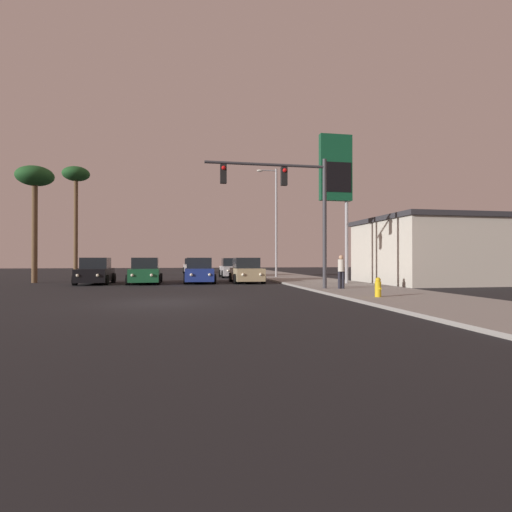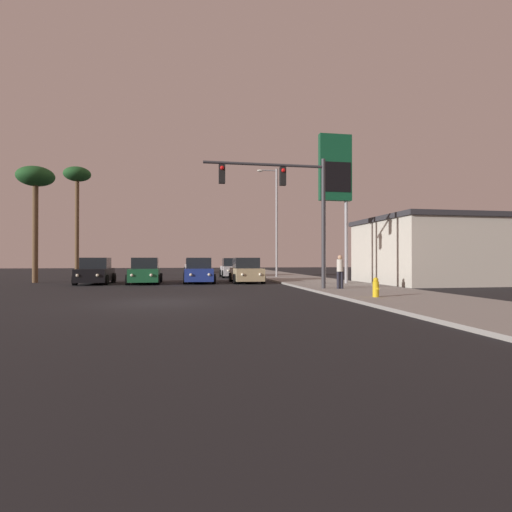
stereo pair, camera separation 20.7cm
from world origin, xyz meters
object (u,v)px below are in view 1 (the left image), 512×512
at_px(car_tan, 246,271).
at_px(car_green, 145,272).
at_px(palm_tree_mid, 76,181).
at_px(car_black, 95,272).
at_px(gas_station_sign, 336,176).
at_px(street_lamp, 275,217).
at_px(fire_hydrant, 378,287).
at_px(car_silver, 232,269).
at_px(pedestrian_on_sidewalk, 341,270).
at_px(car_white, 192,266).
at_px(car_blue, 199,272).
at_px(palm_tree_near, 35,182).
at_px(traffic_light_mast, 292,197).

bearing_deg(car_tan, car_green, -0.63).
bearing_deg(palm_tree_mid, car_black, -70.87).
distance_m(car_tan, gas_station_sign, 8.51).
relative_size(car_black, gas_station_sign, 0.48).
bearing_deg(gas_station_sign, street_lamp, 99.23).
bearing_deg(fire_hydrant, street_lamp, 89.68).
distance_m(car_silver, car_green, 10.55).
bearing_deg(pedestrian_on_sidewalk, car_white, 103.01).
bearing_deg(car_silver, car_white, -75.26).
relative_size(car_white, car_blue, 1.00).
bearing_deg(car_tan, car_white, -81.13).
height_order(gas_station_sign, pedestrian_on_sidewalk, gas_station_sign).
height_order(fire_hydrant, palm_tree_near, palm_tree_near).
xyz_separation_m(car_white, street_lamp, (6.50, -15.53, 4.36)).
xyz_separation_m(car_black, pedestrian_on_sidewalk, (13.26, -8.17, 0.27)).
relative_size(car_black, street_lamp, 0.48).
xyz_separation_m(car_blue, car_black, (-6.56, 0.12, 0.00)).
xyz_separation_m(car_silver, gas_station_sign, (4.86, -12.11, 5.86)).
distance_m(car_blue, pedestrian_on_sidewalk, 10.48).
bearing_deg(car_green, fire_hydrant, 126.65).
bearing_deg(car_black, palm_tree_mid, -72.55).
relative_size(street_lamp, palm_tree_near, 1.15).
distance_m(car_silver, palm_tree_mid, 16.55).
xyz_separation_m(car_white, pedestrian_on_sidewalk, (6.73, -29.12, 0.27)).
height_order(car_green, traffic_light_mast, traffic_light_mast).
height_order(car_black, street_lamp, street_lamp).
relative_size(car_white, pedestrian_on_sidewalk, 2.59).
bearing_deg(car_silver, car_green, 51.94).
height_order(car_white, fire_hydrant, car_white).
height_order(car_silver, pedestrian_on_sidewalk, pedestrian_on_sidewalk).
height_order(car_tan, traffic_light_mast, traffic_light_mast).
xyz_separation_m(fire_hydrant, palm_tree_near, (-17.22, 14.62, 6.29)).
bearing_deg(gas_station_sign, car_white, 107.80).
relative_size(car_black, fire_hydrant, 5.70).
relative_size(car_silver, pedestrian_on_sidewalk, 2.59).
relative_size(car_black, traffic_light_mast, 0.67).
bearing_deg(fire_hydrant, pedestrian_on_sidewalk, 85.79).
bearing_deg(pedestrian_on_sidewalk, car_tan, 114.32).
xyz_separation_m(traffic_light_mast, gas_station_sign, (3.76, 3.74, 1.96)).
bearing_deg(street_lamp, gas_station_sign, -80.77).
height_order(car_tan, car_black, same).
bearing_deg(car_black, car_white, -109.01).
distance_m(car_white, traffic_light_mast, 29.40).
relative_size(street_lamp, palm_tree_mid, 0.89).
relative_size(car_white, traffic_light_mast, 0.66).
bearing_deg(pedestrian_on_sidewalk, fire_hydrant, -94.21).
relative_size(car_green, car_blue, 1.00).
xyz_separation_m(car_silver, fire_hydrant, (3.20, -20.57, -0.27)).
relative_size(traffic_light_mast, palm_tree_mid, 0.64).
relative_size(car_white, fire_hydrant, 5.69).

